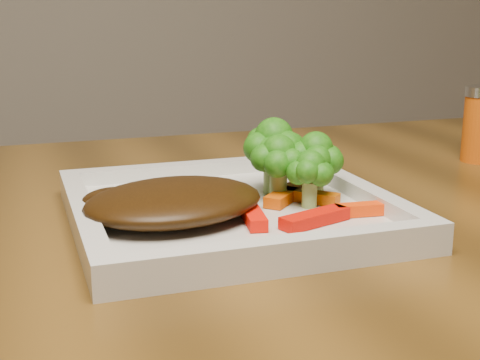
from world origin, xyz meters
name	(u,v)px	position (x,y,z in m)	size (l,w,h in m)	color
plate	(229,215)	(-0.15, 0.18, 0.76)	(0.27, 0.27, 0.01)	silver
steak	(174,201)	(-0.20, 0.17, 0.78)	(0.15, 0.12, 0.03)	#372008
broccoli_0	(274,157)	(-0.09, 0.21, 0.80)	(0.07, 0.07, 0.07)	#236711
broccoli_1	(315,164)	(-0.06, 0.18, 0.79)	(0.06, 0.06, 0.06)	#3D7413
broccoli_2	(310,175)	(-0.08, 0.16, 0.79)	(0.05, 0.05, 0.06)	#266A11
broccoli_3	(279,168)	(-0.10, 0.19, 0.79)	(0.06, 0.06, 0.06)	#1E6310
carrot_0	(315,218)	(-0.10, 0.11, 0.77)	(0.06, 0.02, 0.01)	red
carrot_1	(363,209)	(-0.05, 0.12, 0.77)	(0.05, 0.01, 0.01)	#FF3B04
carrot_2	(253,217)	(-0.14, 0.13, 0.77)	(0.05, 0.01, 0.01)	#F21003
carrot_5	(310,196)	(-0.07, 0.18, 0.77)	(0.05, 0.01, 0.01)	#D45703
carrot_6	(285,195)	(-0.09, 0.19, 0.77)	(0.06, 0.02, 0.01)	#CF4903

